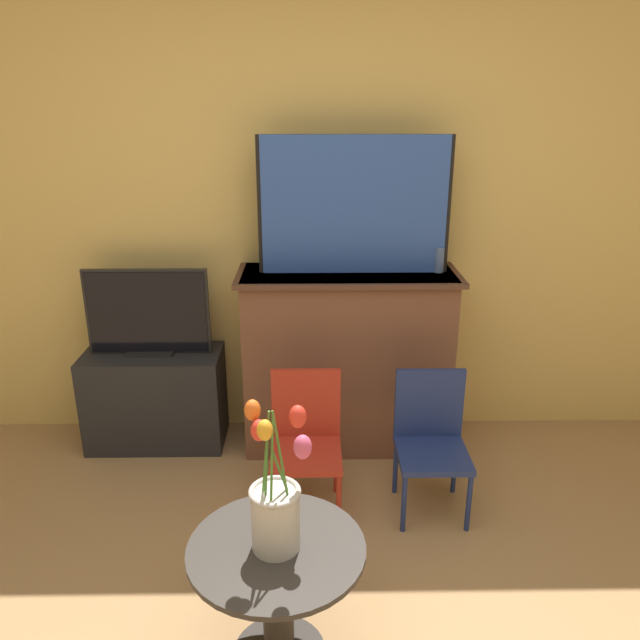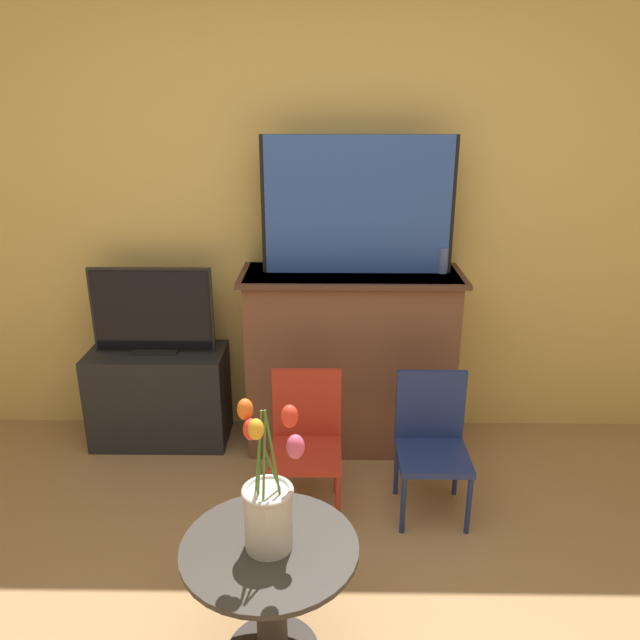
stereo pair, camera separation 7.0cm
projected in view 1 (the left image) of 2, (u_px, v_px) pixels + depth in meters
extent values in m
cube|color=#E0BC66|center=(312.00, 199.00, 3.38)|extent=(8.00, 0.06, 2.70)
cube|color=brown|center=(347.00, 360.00, 3.44)|extent=(1.11, 0.42, 1.01)
cube|color=#503123|center=(348.00, 275.00, 3.27)|extent=(1.17, 0.46, 0.02)
cube|color=black|center=(354.00, 205.00, 3.16)|extent=(0.98, 0.02, 0.70)
cube|color=#2D51A8|center=(354.00, 206.00, 3.15)|extent=(0.94, 0.02, 0.70)
cylinder|color=#4C6699|center=(439.00, 260.00, 3.26)|extent=(0.05, 0.05, 0.13)
cube|color=#232326|center=(156.00, 398.00, 3.51)|extent=(0.75, 0.36, 0.55)
cube|color=black|center=(151.00, 352.00, 3.42)|extent=(0.25, 0.12, 0.01)
cube|color=black|center=(148.00, 312.00, 3.35)|extent=(0.66, 0.02, 0.48)
cube|color=black|center=(147.00, 312.00, 3.34)|extent=(0.63, 0.02, 0.45)
cylinder|color=#B22D1E|center=(274.00, 503.00, 2.81)|extent=(0.02, 0.02, 0.29)
cylinder|color=#B22D1E|center=(339.00, 503.00, 2.82)|extent=(0.02, 0.02, 0.29)
cylinder|color=#B22D1E|center=(277.00, 467.00, 3.09)|extent=(0.02, 0.02, 0.29)
cylinder|color=#B22D1E|center=(336.00, 466.00, 3.09)|extent=(0.02, 0.02, 0.29)
cube|color=#B22D1E|center=(306.00, 454.00, 2.90)|extent=(0.33, 0.33, 0.03)
cube|color=#B22D1E|center=(306.00, 403.00, 2.98)|extent=(0.33, 0.02, 0.35)
cylinder|color=navy|center=(404.00, 504.00, 2.81)|extent=(0.02, 0.02, 0.29)
cylinder|color=navy|center=(469.00, 503.00, 2.82)|extent=(0.02, 0.02, 0.29)
cylinder|color=navy|center=(395.00, 467.00, 3.09)|extent=(0.02, 0.02, 0.29)
cylinder|color=navy|center=(455.00, 466.00, 3.09)|extent=(0.02, 0.02, 0.29)
cube|color=navy|center=(433.00, 455.00, 2.90)|extent=(0.33, 0.33, 0.03)
cube|color=navy|center=(429.00, 403.00, 2.98)|extent=(0.33, 0.02, 0.35)
cylinder|color=#332D28|center=(278.00, 605.00, 2.15)|extent=(0.11, 0.11, 0.46)
cylinder|color=#332D28|center=(276.00, 549.00, 2.07)|extent=(0.60, 0.60, 0.02)
cylinder|color=beige|center=(276.00, 519.00, 2.03)|extent=(0.16, 0.16, 0.21)
torus|color=beige|center=(275.00, 492.00, 1.99)|extent=(0.17, 0.17, 0.02)
cylinder|color=#477A2D|center=(283.00, 479.00, 1.98)|extent=(0.07, 0.03, 0.23)
ellipsoid|color=#E0517A|center=(303.00, 447.00, 1.97)|extent=(0.06, 0.06, 0.08)
cylinder|color=#477A2D|center=(272.00, 469.00, 1.93)|extent=(0.02, 0.07, 0.35)
ellipsoid|color=orange|center=(265.00, 430.00, 1.82)|extent=(0.05, 0.05, 0.07)
cylinder|color=#477A2D|center=(266.00, 472.00, 1.95)|extent=(0.03, 0.02, 0.31)
ellipsoid|color=red|center=(259.00, 430.00, 1.89)|extent=(0.05, 0.05, 0.07)
cylinder|color=#477A2D|center=(282.00, 464.00, 1.94)|extent=(0.06, 0.03, 0.36)
ellipsoid|color=red|center=(298.00, 417.00, 1.86)|extent=(0.05, 0.05, 0.07)
cylinder|color=#477A2D|center=(265.00, 462.00, 1.96)|extent=(0.04, 0.01, 0.36)
ellipsoid|color=orange|center=(253.00, 410.00, 1.90)|extent=(0.05, 0.05, 0.07)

